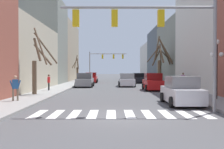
{
  "coord_description": "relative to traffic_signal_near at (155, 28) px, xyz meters",
  "views": [
    {
      "loc": [
        -0.41,
        -12.07,
        2.18
      ],
      "look_at": [
        -0.5,
        27.57,
        1.45
      ],
      "focal_mm": 42.0,
      "sensor_mm": 36.0,
      "label": 1
    }
  ],
  "objects": [
    {
      "name": "car_parked_left_far",
      "position": [
        2.18,
        29.54,
        -3.54
      ],
      "size": [
        1.99,
        4.75,
        1.63
      ],
      "rotation": [
        0.0,
        0.0,
        1.57
      ],
      "color": "black",
      "rests_on": "ground_plane"
    },
    {
      "name": "pedestrian_on_left_sidewalk",
      "position": [
        5.43,
        14.62,
        -3.13
      ],
      "size": [
        0.6,
        0.56,
        1.72
      ],
      "rotation": [
        0.0,
        0.0,
        5.54
      ],
      "color": "black",
      "rests_on": "sidewalk_right"
    },
    {
      "name": "car_parked_left_mid",
      "position": [
        2.15,
        3.0,
        -3.48
      ],
      "size": [
        2.04,
        4.39,
        1.77
      ],
      "rotation": [
        0.0,
        0.0,
        1.57
      ],
      "color": "silver",
      "rests_on": "ground_plane"
    },
    {
      "name": "building_row_right",
      "position": [
        9.02,
        27.05,
        0.89
      ],
      "size": [
        6.0,
        70.6,
        13.32
      ],
      "color": "#934C3D",
      "rests_on": "ground_plane"
    },
    {
      "name": "building_row_left",
      "position": [
        -12.55,
        20.65,
        0.64
      ],
      "size": [
        6.0,
        51.9,
        12.42
      ],
      "color": "#934C3D",
      "rests_on": "ground_plane"
    },
    {
      "name": "street_tree_right_mid",
      "position": [
        -8.22,
        32.01,
        -2.16
      ],
      "size": [
        1.06,
        2.36,
        4.53
      ],
      "color": "brown",
      "rests_on": "sidewalk_left"
    },
    {
      "name": "car_parked_left_near",
      "position": [
        -5.64,
        30.28,
        -3.5
      ],
      "size": [
        2.11,
        4.13,
        1.71
      ],
      "rotation": [
        0.0,
        0.0,
        1.57
      ],
      "color": "red",
      "rests_on": "ground_plane"
    },
    {
      "name": "car_parked_right_mid",
      "position": [
        -0.26,
        20.85,
        -3.5
      ],
      "size": [
        2.13,
        4.76,
        1.71
      ],
      "rotation": [
        0.0,
        0.0,
        1.57
      ],
      "color": "silver",
      "rests_on": "ground_plane"
    },
    {
      "name": "car_parked_right_near",
      "position": [
        -5.61,
        19.8,
        -3.48
      ],
      "size": [
        2.18,
        4.39,
        1.76
      ],
      "rotation": [
        0.0,
        0.0,
        1.57
      ],
      "color": "gray",
      "rests_on": "ground_plane"
    },
    {
      "name": "ground_plane",
      "position": [
        -1.76,
        -1.21,
        -4.3
      ],
      "size": [
        240.0,
        240.0,
        0.0
      ],
      "primitive_type": "plane",
      "color": "#4C4C4F"
    },
    {
      "name": "pedestrian_crossing_street",
      "position": [
        -8.41,
        12.49,
        -3.22
      ],
      "size": [
        0.23,
        0.68,
        1.57
      ],
      "rotation": [
        0.0,
        0.0,
        4.79
      ],
      "color": "black",
      "rests_on": "sidewalk_left"
    },
    {
      "name": "street_tree_left_far",
      "position": [
        4.22,
        21.66,
        -1.16
      ],
      "size": [
        3.4,
        3.71,
        6.5
      ],
      "color": "brown",
      "rests_on": "sidewalk_right"
    },
    {
      "name": "car_driving_away_lane",
      "position": [
        2.17,
        14.34,
        -3.46
      ],
      "size": [
        2.01,
        4.13,
        1.82
      ],
      "rotation": [
        0.0,
        0.0,
        1.57
      ],
      "color": "red",
      "rests_on": "ground_plane"
    },
    {
      "name": "traffic_signal_near",
      "position": [
        0.0,
        0.0,
        0.0
      ],
      "size": [
        7.92,
        0.28,
        5.73
      ],
      "color": "gray",
      "rests_on": "ground_plane"
    },
    {
      "name": "traffic_signal_far",
      "position": [
        -3.76,
        38.29,
        -0.03
      ],
      "size": [
        7.34,
        0.28,
        5.72
      ],
      "color": "gray",
      "rests_on": "ground_plane"
    },
    {
      "name": "pedestrian_waiting_at_curb",
      "position": [
        -8.48,
        3.77,
        -3.18
      ],
      "size": [
        0.68,
        0.35,
        1.64
      ],
      "rotation": [
        0.0,
        0.0,
        0.4
      ],
      "color": "#7A705B",
      "rests_on": "sidewalk_left"
    },
    {
      "name": "street_tree_left_mid",
      "position": [
        -8.37,
        8.42,
        -1.82
      ],
      "size": [
        1.99,
        1.72,
        5.52
      ],
      "color": "brown",
      "rests_on": "sidewalk_left"
    },
    {
      "name": "crosswalk_stripes",
      "position": [
        -1.76,
        -0.49,
        -4.29
      ],
      "size": [
        8.55,
        2.6,
        0.01
      ],
      "color": "white",
      "rests_on": "ground_plane"
    },
    {
      "name": "street_tree_right_far",
      "position": [
        4.7,
        22.85,
        -1.29
      ],
      "size": [
        3.08,
        2.55,
        6.23
      ],
      "color": "#473828",
      "rests_on": "sidewalk_right"
    },
    {
      "name": "street_lamp_right_corner",
      "position": [
        5.05,
        4.76,
        -1.23
      ],
      "size": [
        0.95,
        0.36,
        4.12
      ],
      "color": "black",
      "rests_on": "sidewalk_right"
    }
  ]
}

